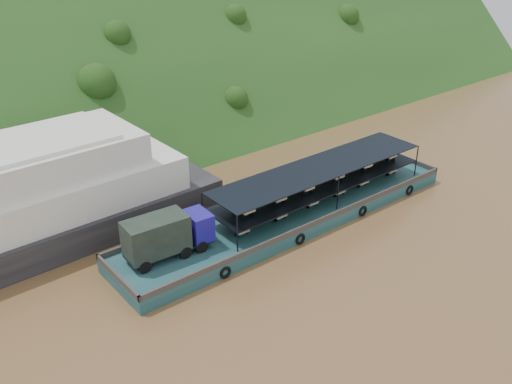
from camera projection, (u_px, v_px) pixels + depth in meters
ground at (294, 229)px, 51.88m from camera, size 160.00×160.00×0.00m
hillside at (115, 122)px, 76.92m from camera, size 140.00×39.60×39.60m
cargo_barge at (279, 214)px, 51.83m from camera, size 35.00×7.18×4.84m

